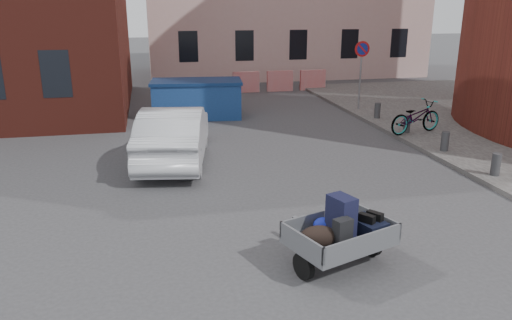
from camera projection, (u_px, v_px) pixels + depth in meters
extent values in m
plane|color=#38383A|center=(267.00, 221.00, 9.90)|extent=(120.00, 120.00, 0.00)
cylinder|color=gray|center=(360.00, 76.00, 19.54)|extent=(0.07, 0.07, 2.60)
cylinder|color=red|center=(362.00, 49.00, 19.21)|extent=(0.60, 0.03, 0.60)
cylinder|color=navy|center=(362.00, 49.00, 19.19)|extent=(0.44, 0.03, 0.44)
cylinder|color=#3A3A3D|center=(496.00, 164.00, 12.10)|extent=(0.22, 0.22, 0.55)
cylinder|color=#3A3A3D|center=(445.00, 141.00, 14.16)|extent=(0.22, 0.22, 0.55)
cylinder|color=#3A3A3D|center=(407.00, 124.00, 16.21)|extent=(0.22, 0.22, 0.55)
cylinder|color=#3A3A3D|center=(377.00, 110.00, 18.26)|extent=(0.22, 0.22, 0.55)
cube|color=red|center=(246.00, 82.00, 24.25)|extent=(1.30, 0.18, 1.00)
cube|color=red|center=(280.00, 81.00, 24.59)|extent=(1.30, 0.18, 1.00)
cube|color=red|center=(313.00, 80.00, 24.93)|extent=(1.30, 0.18, 1.00)
cylinder|color=black|center=(304.00, 266.00, 7.75)|extent=(0.24, 0.45, 0.44)
cylinder|color=black|center=(371.00, 243.00, 8.48)|extent=(0.24, 0.45, 0.44)
cube|color=slate|center=(340.00, 241.00, 8.04)|extent=(1.88, 1.58, 0.08)
cube|color=slate|center=(301.00, 242.00, 7.59)|extent=(0.41, 1.05, 0.28)
cube|color=slate|center=(375.00, 220.00, 8.38)|extent=(0.41, 1.05, 0.28)
cube|color=slate|center=(319.00, 219.00, 8.41)|extent=(1.52, 0.58, 0.28)
cube|color=slate|center=(363.00, 244.00, 7.56)|extent=(1.52, 0.58, 0.28)
cube|color=slate|center=(305.00, 224.00, 8.78)|extent=(0.31, 0.69, 0.06)
cube|color=#171937|center=(341.00, 217.00, 7.99)|extent=(0.44, 0.53, 0.70)
cube|color=black|center=(367.00, 227.00, 8.16)|extent=(0.58, 0.70, 0.25)
ellipsoid|color=black|center=(318.00, 237.00, 7.68)|extent=(0.69, 0.54, 0.36)
cube|color=black|center=(342.00, 233.00, 7.66)|extent=(0.32, 0.26, 0.48)
ellipsoid|color=#1623A9|center=(324.00, 225.00, 8.25)|extent=(0.44, 0.41, 0.24)
cube|color=black|center=(367.00, 218.00, 8.02)|extent=(0.24, 0.28, 0.13)
cube|color=black|center=(375.00, 216.00, 8.12)|extent=(0.24, 0.28, 0.13)
cube|color=navy|center=(197.00, 100.00, 18.84)|extent=(3.40, 1.95, 1.30)
cube|color=navy|center=(196.00, 82.00, 18.63)|extent=(3.52, 2.07, 0.11)
imported|color=silver|center=(174.00, 134.00, 13.44)|extent=(2.33, 4.83, 1.52)
imported|color=black|center=(416.00, 117.00, 16.03)|extent=(2.12, 1.20, 1.05)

